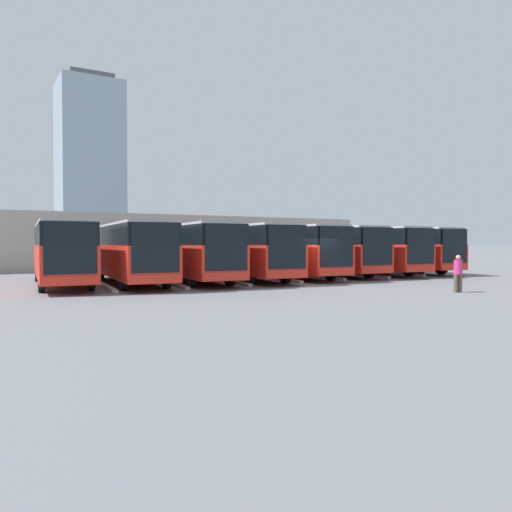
# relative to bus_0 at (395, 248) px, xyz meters

# --- Properties ---
(ground_plane) EXTENTS (600.00, 600.00, 0.00)m
(ground_plane) POSITION_rel_bus_0_xyz_m (12.12, 6.28, -1.85)
(ground_plane) COLOR slate
(bus_0) EXTENTS (3.40, 12.04, 3.33)m
(bus_0) POSITION_rel_bus_0_xyz_m (0.00, 0.00, 0.00)
(bus_0) COLOR red
(bus_0) RESTS_ON ground_plane
(curb_divider_0) EXTENTS (0.71, 5.88, 0.15)m
(curb_divider_0) POSITION_rel_bus_0_xyz_m (1.73, 1.76, -1.78)
(curb_divider_0) COLOR #B2B2AD
(curb_divider_0) RESTS_ON ground_plane
(bus_1) EXTENTS (3.40, 12.04, 3.33)m
(bus_1) POSITION_rel_bus_0_xyz_m (3.46, 0.24, 0.00)
(bus_1) COLOR red
(bus_1) RESTS_ON ground_plane
(curb_divider_1) EXTENTS (0.71, 5.88, 0.15)m
(curb_divider_1) POSITION_rel_bus_0_xyz_m (5.19, 1.99, -1.78)
(curb_divider_1) COLOR #B2B2AD
(curb_divider_1) RESTS_ON ground_plane
(bus_2) EXTENTS (3.40, 12.04, 3.33)m
(bus_2) POSITION_rel_bus_0_xyz_m (6.93, 0.09, 0.00)
(bus_2) COLOR red
(bus_2) RESTS_ON ground_plane
(curb_divider_2) EXTENTS (0.71, 5.88, 0.15)m
(curb_divider_2) POSITION_rel_bus_0_xyz_m (8.66, 1.85, -1.78)
(curb_divider_2) COLOR #B2B2AD
(curb_divider_2) RESTS_ON ground_plane
(bus_3) EXTENTS (3.40, 12.04, 3.33)m
(bus_3) POSITION_rel_bus_0_xyz_m (10.39, 0.55, 0.00)
(bus_3) COLOR red
(bus_3) RESTS_ON ground_plane
(curb_divider_3) EXTENTS (0.71, 5.88, 0.15)m
(curb_divider_3) POSITION_rel_bus_0_xyz_m (12.12, 2.30, -1.78)
(curb_divider_3) COLOR #B2B2AD
(curb_divider_3) RESTS_ON ground_plane
(bus_4) EXTENTS (3.40, 12.04, 3.33)m
(bus_4) POSITION_rel_bus_0_xyz_m (13.85, 0.87, 0.00)
(bus_4) COLOR red
(bus_4) RESTS_ON ground_plane
(curb_divider_4) EXTENTS (0.71, 5.88, 0.15)m
(curb_divider_4) POSITION_rel_bus_0_xyz_m (15.58, 2.63, -1.78)
(curb_divider_4) COLOR #B2B2AD
(curb_divider_4) RESTS_ON ground_plane
(bus_5) EXTENTS (3.40, 12.04, 3.33)m
(bus_5) POSITION_rel_bus_0_xyz_m (17.31, 0.85, 0.00)
(bus_5) COLOR red
(bus_5) RESTS_ON ground_plane
(curb_divider_5) EXTENTS (0.71, 5.88, 0.15)m
(curb_divider_5) POSITION_rel_bus_0_xyz_m (19.04, 2.61, -1.78)
(curb_divider_5) COLOR #B2B2AD
(curb_divider_5) RESTS_ON ground_plane
(bus_6) EXTENTS (3.40, 12.04, 3.33)m
(bus_6) POSITION_rel_bus_0_xyz_m (20.78, 0.76, 0.00)
(bus_6) COLOR red
(bus_6) RESTS_ON ground_plane
(curb_divider_6) EXTENTS (0.71, 5.88, 0.15)m
(curb_divider_6) POSITION_rel_bus_0_xyz_m (22.51, 2.52, -1.78)
(curb_divider_6) COLOR #B2B2AD
(curb_divider_6) RESTS_ON ground_plane
(bus_7) EXTENTS (3.40, 12.04, 3.33)m
(bus_7) POSITION_rel_bus_0_xyz_m (24.24, -0.09, 0.00)
(bus_7) COLOR red
(bus_7) RESTS_ON ground_plane
(pedestrian) EXTENTS (0.49, 0.49, 1.73)m
(pedestrian) POSITION_rel_bus_0_xyz_m (8.91, 12.82, -0.93)
(pedestrian) COLOR brown
(pedestrian) RESTS_ON ground_plane
(station_building) EXTENTS (37.44, 16.24, 4.73)m
(station_building) POSITION_rel_bus_0_xyz_m (12.12, -19.78, 0.54)
(station_building) COLOR #A8A399
(station_building) RESTS_ON ground_plane
(office_tower) EXTENTS (20.29, 20.29, 58.69)m
(office_tower) POSITION_rel_bus_0_xyz_m (-6.50, -148.23, 26.89)
(office_tower) COLOR #93A8B7
(office_tower) RESTS_ON ground_plane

